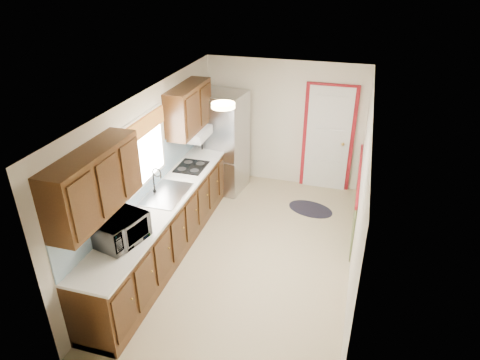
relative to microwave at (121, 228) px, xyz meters
The scene contains 8 objects.
room_shell 1.85m from the microwave, 49.65° to the left, with size 3.20×5.20×2.52m.
kitchen_run 1.17m from the microwave, 91.80° to the left, with size 0.63×4.00×2.20m.
back_wall_trim 4.24m from the microwave, 58.81° to the left, with size 1.12×2.30×2.08m.
ceiling_fixture 1.94m from the microwave, 53.42° to the left, with size 0.30×0.30×0.06m, color #FFD88C.
microwave is the anchor object (origin of this frame).
refrigerator 3.32m from the microwave, 86.89° to the left, with size 0.87×0.83×1.88m.
rug 3.70m from the microwave, 56.74° to the left, with size 0.81×0.52×0.01m, color black.
cooktop 2.17m from the microwave, 89.74° to the left, with size 0.45×0.54×0.02m, color black.
Camera 1 is at (1.34, -5.09, 4.00)m, focal length 32.00 mm.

